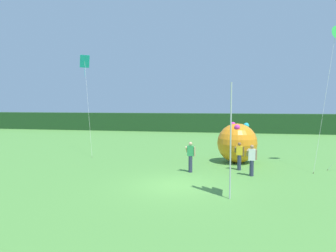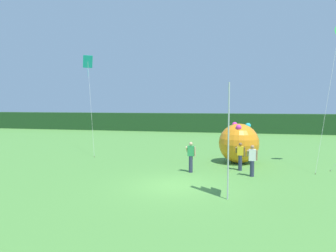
{
  "view_description": "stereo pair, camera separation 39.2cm",
  "coord_description": "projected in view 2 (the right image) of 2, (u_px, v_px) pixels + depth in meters",
  "views": [
    {
      "loc": [
        2.37,
        -13.74,
        3.84
      ],
      "look_at": [
        -0.81,
        2.04,
        2.69
      ],
      "focal_mm": 31.84,
      "sensor_mm": 36.0,
      "label": 1
    },
    {
      "loc": [
        2.76,
        -13.66,
        3.84
      ],
      "look_at": [
        -0.81,
        2.04,
        2.69
      ],
      "focal_mm": 31.84,
      "sensor_mm": 36.0,
      "label": 2
    }
  ],
  "objects": [
    {
      "name": "ground_plane",
      "position": [
        175.0,
        186.0,
        14.17
      ],
      "size": [
        120.0,
        120.0,
        0.0
      ],
      "primitive_type": "plane",
      "color": "#518E3D"
    },
    {
      "name": "distant_treeline",
      "position": [
        215.0,
        123.0,
        42.07
      ],
      "size": [
        80.0,
        2.4,
        2.62
      ],
      "primitive_type": "cube",
      "color": "#1E421E",
      "rests_on": "ground"
    },
    {
      "name": "banner_flag",
      "position": [
        229.0,
        143.0,
        12.24
      ],
      "size": [
        0.06,
        1.03,
        4.74
      ],
      "color": "#B7B7BC",
      "rests_on": "ground"
    },
    {
      "name": "person_near_banner",
      "position": [
        191.0,
        156.0,
        16.89
      ],
      "size": [
        0.55,
        0.48,
        1.74
      ],
      "color": "#2D334C",
      "rests_on": "ground"
    },
    {
      "name": "person_mid_field",
      "position": [
        252.0,
        160.0,
        15.91
      ],
      "size": [
        0.55,
        0.48,
        1.7
      ],
      "color": "#2D334C",
      "rests_on": "ground"
    },
    {
      "name": "person_far_left",
      "position": [
        240.0,
        156.0,
        17.38
      ],
      "size": [
        0.55,
        0.48,
        1.65
      ],
      "color": "#2D334C",
      "rests_on": "ground"
    },
    {
      "name": "inflatable_balloon",
      "position": [
        239.0,
        143.0,
        19.59
      ],
      "size": [
        2.61,
        2.61,
        2.69
      ],
      "color": "orange",
      "rests_on": "ground"
    },
    {
      "name": "kite_cyan_diamond_1",
      "position": [
        88.0,
        65.0,
        24.44
      ],
      "size": [
        2.36,
        3.3,
        7.88
      ],
      "color": "brown",
      "rests_on": "ground"
    }
  ]
}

